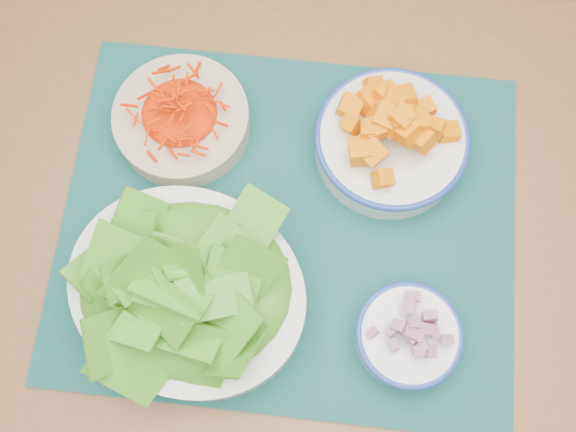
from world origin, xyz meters
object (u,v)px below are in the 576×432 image
object	(u,v)px
placemat	(288,223)
squash_bowl	(392,138)
carrot_bowl	(181,117)
lettuce_bowl	(186,288)
table	(309,281)
onion_bowl	(409,335)

from	to	relation	value
placemat	squash_bowl	distance (m)	0.17
squash_bowl	carrot_bowl	bearing A→B (deg)	174.17
carrot_bowl	lettuce_bowl	distance (m)	0.24
carrot_bowl	squash_bowl	distance (m)	0.28
carrot_bowl	placemat	bearing A→B (deg)	-42.52
placemat	carrot_bowl	distance (m)	0.20
table	placemat	xyz separation A→B (m)	(-0.03, 0.06, 0.10)
lettuce_bowl	placemat	bearing A→B (deg)	64.88
lettuce_bowl	squash_bowl	bearing A→B (deg)	63.74
squash_bowl	lettuce_bowl	world-z (taller)	lettuce_bowl
lettuce_bowl	carrot_bowl	bearing A→B (deg)	121.06
squash_bowl	table	bearing A→B (deg)	-122.12
squash_bowl	onion_bowl	world-z (taller)	squash_bowl
placemat	squash_bowl	bearing A→B (deg)	43.36
carrot_bowl	onion_bowl	size ratio (longest dim) A/B	1.54
placemat	carrot_bowl	xyz separation A→B (m)	(-0.14, 0.13, 0.03)
table	lettuce_bowl	world-z (taller)	lettuce_bowl
placemat	lettuce_bowl	world-z (taller)	lettuce_bowl
table	onion_bowl	distance (m)	0.20
placemat	carrot_bowl	size ratio (longest dim) A/B	2.50
table	onion_bowl	xyz separation A→B (m)	(0.12, -0.09, 0.13)
onion_bowl	placemat	bearing A→B (deg)	135.30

